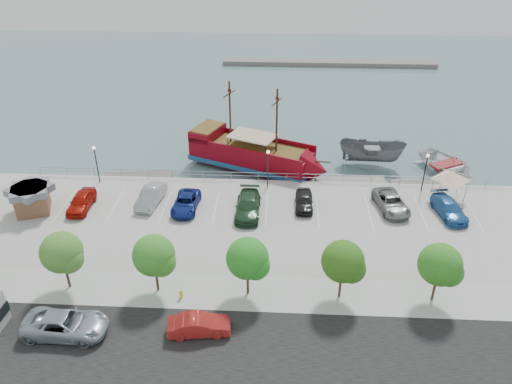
{
  "coord_description": "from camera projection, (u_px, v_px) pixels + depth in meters",
  "views": [
    {
      "loc": [
        1.15,
        -39.07,
        26.34
      ],
      "look_at": [
        -1.0,
        2.0,
        2.0
      ],
      "focal_mm": 35.0,
      "sensor_mm": 36.0,
      "label": 1
    }
  ],
  "objects": [
    {
      "name": "patrol_boat",
      "position": [
        372.0,
        154.0,
        58.36
      ],
      "size": [
        7.95,
        4.05,
        2.94
      ],
      "primitive_type": "imported",
      "rotation": [
        0.0,
        0.0,
        1.41
      ],
      "color": "#5B5D5E",
      "rests_on": "ground"
    },
    {
      "name": "ground",
      "position": [
        265.0,
        230.0,
        47.56
      ],
      "size": [
        160.0,
        160.0,
        0.0
      ],
      "primitive_type": "plane",
      "color": "slate"
    },
    {
      "name": "tree_e",
      "position": [
        345.0,
        263.0,
        36.44
      ],
      "size": [
        3.3,
        3.2,
        5.0
      ],
      "color": "#473321",
      "rests_on": "sidewalk"
    },
    {
      "name": "tree_c",
      "position": [
        156.0,
        257.0,
        37.07
      ],
      "size": [
        3.3,
        3.2,
        5.0
      ],
      "color": "#473321",
      "rests_on": "sidewalk"
    },
    {
      "name": "parked_car_e",
      "position": [
        304.0,
        201.0,
        48.86
      ],
      "size": [
        1.78,
        4.29,
        1.45
      ],
      "primitive_type": "imported",
      "rotation": [
        0.0,
        0.0,
        -0.02
      ],
      "color": "black",
      "rests_on": "land_slab"
    },
    {
      "name": "tree_f",
      "position": [
        442.0,
        266.0,
        36.12
      ],
      "size": [
        3.3,
        3.2,
        5.0
      ],
      "color": "#473321",
      "rests_on": "sidewalk"
    },
    {
      "name": "fire_hydrant",
      "position": [
        181.0,
        294.0,
        37.83
      ],
      "size": [
        0.27,
        0.27,
        0.77
      ],
      "rotation": [
        0.0,
        0.0,
        -0.31
      ],
      "color": "yellow",
      "rests_on": "sidewalk"
    },
    {
      "name": "canopy_tent",
      "position": [
        452.0,
        172.0,
        49.29
      ],
      "size": [
        4.27,
        4.27,
        3.4
      ],
      "rotation": [
        0.0,
        0.0,
        -0.05
      ],
      "color": "slate",
      "rests_on": "land_slab"
    },
    {
      "name": "parked_car_d",
      "position": [
        248.0,
        206.0,
        47.84
      ],
      "size": [
        2.33,
        5.69,
        1.65
      ],
      "primitive_type": "imported",
      "rotation": [
        0.0,
        0.0,
        -0.0
      ],
      "color": "#224428",
      "rests_on": "land_slab"
    },
    {
      "name": "shed",
      "position": [
        32.0,
        198.0,
        47.88
      ],
      "size": [
        4.21,
        4.21,
        2.71
      ],
      "rotation": [
        0.0,
        0.0,
        0.35
      ],
      "color": "brown",
      "rests_on": "land_slab"
    },
    {
      "name": "parked_car_b",
      "position": [
        151.0,
        196.0,
        49.44
      ],
      "size": [
        2.42,
        5.1,
        1.62
      ],
      "primitive_type": "imported",
      "rotation": [
        0.0,
        0.0,
        -0.15
      ],
      "color": "#9F9FA1",
      "rests_on": "land_slab"
    },
    {
      "name": "dock_west",
      "position": [
        138.0,
        177.0,
        56.02
      ],
      "size": [
        7.96,
        3.27,
        0.44
      ],
      "primitive_type": "cube",
      "rotation": [
        0.0,
        0.0,
        0.14
      ],
      "color": "#6C625B",
      "rests_on": "ground"
    },
    {
      "name": "dock_east",
      "position": [
        422.0,
        185.0,
        54.61
      ],
      "size": [
        6.91,
        2.61,
        0.39
      ],
      "primitive_type": "cube",
      "rotation": [
        0.0,
        0.0,
        0.1
      ],
      "color": "#6D695C",
      "rests_on": "ground"
    },
    {
      "name": "street_van",
      "position": [
        65.0,
        324.0,
        34.57
      ],
      "size": [
        6.0,
        2.9,
        1.65
      ],
      "primitive_type": "imported",
      "rotation": [
        0.0,
        0.0,
        1.54
      ],
      "color": "#8E99A2",
      "rests_on": "street"
    },
    {
      "name": "parked_car_h",
      "position": [
        449.0,
        209.0,
        47.56
      ],
      "size": [
        2.97,
        5.43,
        1.49
      ],
      "primitive_type": "imported",
      "rotation": [
        0.0,
        0.0,
        0.18
      ],
      "color": "#2960A4",
      "rests_on": "land_slab"
    },
    {
      "name": "tree_b",
      "position": [
        63.0,
        254.0,
        37.38
      ],
      "size": [
        3.3,
        3.2,
        5.0
      ],
      "color": "#473321",
      "rests_on": "sidewalk"
    },
    {
      "name": "sidewalk",
      "position": [
        261.0,
        293.0,
        38.45
      ],
      "size": [
        100.0,
        4.0,
        0.05
      ],
      "primitive_type": "cube",
      "color": "#ADACAB",
      "rests_on": "land_slab"
    },
    {
      "name": "street_sedan",
      "position": [
        199.0,
        325.0,
        34.64
      ],
      "size": [
        4.55,
        2.1,
        1.44
      ],
      "primitive_type": "imported",
      "rotation": [
        0.0,
        0.0,
        1.71
      ],
      "color": "#B4231F",
      "rests_on": "street"
    },
    {
      "name": "street",
      "position": [
        257.0,
        355.0,
        33.29
      ],
      "size": [
        100.0,
        8.0,
        0.04
      ],
      "primitive_type": "cube",
      "color": "black",
      "rests_on": "land_slab"
    },
    {
      "name": "lamp_post_left",
      "position": [
        96.0,
        158.0,
        51.95
      ],
      "size": [
        0.36,
        0.36,
        4.28
      ],
      "color": "black",
      "rests_on": "land_slab"
    },
    {
      "name": "seawall_railing",
      "position": [
        268.0,
        177.0,
        53.48
      ],
      "size": [
        50.0,
        0.06,
        1.0
      ],
      "color": "gray",
      "rests_on": "land_slab"
    },
    {
      "name": "parked_car_a",
      "position": [
        81.0,
        201.0,
        48.63
      ],
      "size": [
        1.89,
        4.65,
        1.58
      ],
      "primitive_type": "imported",
      "rotation": [
        0.0,
        0.0,
        -0.01
      ],
      "color": "#AB1309",
      "rests_on": "land_slab"
    },
    {
      "name": "parked_car_c",
      "position": [
        186.0,
        203.0,
        48.58
      ],
      "size": [
        2.47,
        5.05,
        1.38
      ],
      "primitive_type": "imported",
      "rotation": [
        0.0,
        0.0,
        -0.04
      ],
      "color": "navy",
      "rests_on": "land_slab"
    },
    {
      "name": "tree_d",
      "position": [
        249.0,
        260.0,
        36.75
      ],
      "size": [
        3.3,
        3.2,
        5.0
      ],
      "color": "#473321",
      "rests_on": "sidewalk"
    },
    {
      "name": "lamp_post_right",
      "position": [
        426.0,
        166.0,
        50.42
      ],
      "size": [
        0.36,
        0.36,
        4.28
      ],
      "color": "black",
      "rests_on": "land_slab"
    },
    {
      "name": "parked_car_g",
      "position": [
        391.0,
        203.0,
        48.52
      ],
      "size": [
        3.37,
        5.7,
        1.49
      ],
      "primitive_type": "imported",
      "rotation": [
        0.0,
        0.0,
        0.18
      ],
      "color": "gray",
      "rests_on": "land_slab"
    },
    {
      "name": "pirate_ship",
      "position": [
        261.0,
        157.0,
        57.04
      ],
      "size": [
        16.88,
        10.57,
        10.55
      ],
      "rotation": [
        0.0,
        0.0,
        -0.4
      ],
      "color": "maroon",
      "rests_on": "ground"
    },
    {
      "name": "lamp_post_mid",
      "position": [
        268.0,
        162.0,
        51.14
      ],
      "size": [
        0.36,
        0.36,
        4.28
      ],
      "color": "black",
      "rests_on": "land_slab"
    },
    {
      "name": "far_shore",
      "position": [
        329.0,
        63.0,
        94.17
      ],
      "size": [
        40.0,
        3.0,
        0.8
      ],
      "primitive_type": "cube",
      "color": "slate",
      "rests_on": "ground"
    },
    {
      "name": "dock_mid",
      "position": [
        351.0,
        183.0,
        54.94
      ],
      "size": [
        7.87,
        2.71,
        0.44
      ],
      "primitive_type": "cube",
      "rotation": [
        0.0,
        0.0,
        0.06
      ],
      "color": "gray",
      "rests_on": "ground"
    },
    {
      "name": "speedboat",
      "position": [
        447.0,
        166.0,
        57.12
      ],
      "size": [
        8.33,
        9.24,
        1.57
      ],
      "primitive_type": "imported",
      "rotation": [
        0.0,
        0.0,
        0.48
      ],
      "color": "silver",
      "rests_on": "ground"
    }
  ]
}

